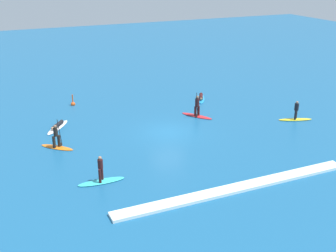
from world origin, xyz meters
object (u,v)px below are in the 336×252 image
surfer_on_blue_board (201,98)px  marker_buoy (73,104)px  surfer_on_white_board (58,126)px  surfer_on_orange_board (57,141)px  surfer_on_yellow_board (296,115)px  surfer_on_teal_board (101,176)px  surfer_on_red_board (197,111)px

surfer_on_blue_board → marker_buoy: 12.01m
surfer_on_white_board → marker_buoy: bearing=-168.3°
surfer_on_orange_board → surfer_on_yellow_board: 19.33m
surfer_on_blue_board → surfer_on_orange_board: size_ratio=1.28×
surfer_on_teal_board → surfer_on_red_board: size_ratio=1.02×
surfer_on_blue_board → surfer_on_orange_board: (-14.73, -5.97, 0.33)m
surfer_on_white_board → surfer_on_teal_board: bearing=40.1°
surfer_on_red_board → marker_buoy: 11.60m
surfer_on_white_board → surfer_on_teal_board: surfer_on_teal_board is taller
marker_buoy → surfer_on_red_board: bearing=-39.4°
marker_buoy → surfer_on_orange_board: bearing=-109.0°
surfer_on_red_board → surfer_on_white_board: bearing=-132.6°
surfer_on_red_board → surfer_on_yellow_board: size_ratio=1.00×
surfer_on_teal_board → surfer_on_orange_board: bearing=-74.7°
surfer_on_white_board → surfer_on_yellow_board: size_ratio=1.09×
surfer_on_orange_board → surfer_on_red_board: bearing=53.6°
surfer_on_white_board → surfer_on_orange_board: bearing=25.2°
surfer_on_teal_board → surfer_on_orange_board: 6.40m
surfer_on_white_board → surfer_on_orange_board: 4.02m
surfer_on_red_board → surfer_on_yellow_board: (7.07, -4.14, -0.11)m
surfer_on_teal_board → surfer_on_blue_board: size_ratio=0.98×
surfer_on_red_board → surfer_on_orange_board: bearing=-113.5°
surfer_on_orange_board → marker_buoy: surfer_on_orange_board is taller
surfer_on_red_board → surfer_on_blue_board: bearing=115.7°
surfer_on_teal_board → marker_buoy: (1.71, 15.42, -0.23)m
marker_buoy → surfer_on_yellow_board: bearing=-35.7°
surfer_on_orange_board → surfer_on_red_board: 12.26m
surfer_on_blue_board → surfer_on_yellow_board: 9.41m
surfer_on_blue_board → surfer_on_yellow_board: (4.45, -8.28, 0.26)m
surfer_on_white_board → surfer_on_red_board: 11.55m
surfer_on_white_board → marker_buoy: size_ratio=2.75×
surfer_on_yellow_board → surfer_on_red_board: bearing=-10.3°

